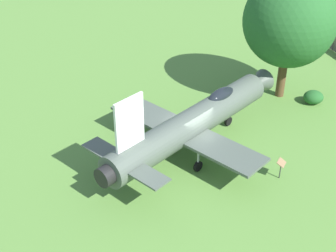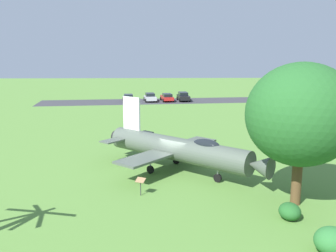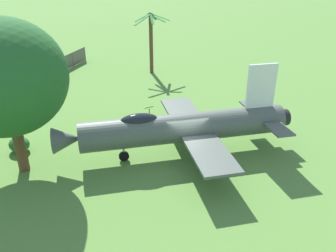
# 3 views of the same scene
# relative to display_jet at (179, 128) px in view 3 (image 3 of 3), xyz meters

# --- Properties ---
(ground_plane) EXTENTS (200.00, 200.00, 0.00)m
(ground_plane) POSITION_rel_display_jet_xyz_m (-0.27, 0.24, -1.82)
(ground_plane) COLOR #568438
(display_jet) EXTENTS (12.20, 11.27, 5.34)m
(display_jet) POSITION_rel_display_jet_xyz_m (0.00, 0.00, 0.00)
(display_jet) COLOR #4C564C
(display_jet) RESTS_ON ground_plane
(shade_tree) EXTENTS (6.37, 6.02, 8.42)m
(shade_tree) POSITION_rel_display_jet_xyz_m (6.53, -6.11, 3.59)
(shade_tree) COLOR brown
(shade_tree) RESTS_ON ground_plane
(palm_tree) EXTENTS (4.24, 3.13, 6.00)m
(palm_tree) POSITION_rel_display_jet_xyz_m (-12.00, -11.60, 1.53)
(palm_tree) COLOR brown
(palm_tree) RESTS_ON ground_plane
(shrub_by_tree) EXTENTS (1.17, 1.34, 0.92)m
(shrub_by_tree) POSITION_rel_display_jet_xyz_m (5.45, -8.18, -1.36)
(shrub_by_tree) COLOR #235B26
(shrub_by_tree) RESTS_ON ground_plane
(info_plaque) EXTENTS (0.71, 0.62, 1.14)m
(info_plaque) POSITION_rel_display_jet_xyz_m (-2.77, -4.49, -0.96)
(info_plaque) COLOR #333333
(info_plaque) RESTS_ON ground_plane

